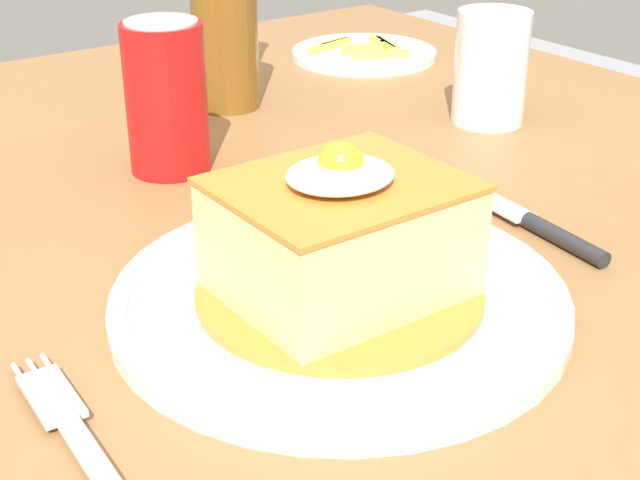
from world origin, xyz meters
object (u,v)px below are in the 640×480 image
object	(u,v)px
main_plate	(339,298)
knife	(541,227)
soda_can	(166,98)
drinking_glass	(490,75)
beer_bottle_amber	(224,6)
fork	(81,441)
side_plate_fries	(364,53)

from	to	relation	value
main_plate	knife	xyz separation A→B (m)	(0.18, 0.00, -0.00)
soda_can	drinking_glass	bearing A→B (deg)	-12.56
knife	drinking_glass	world-z (taller)	drinking_glass
main_plate	beer_bottle_amber	xyz separation A→B (m)	(0.15, 0.39, 0.09)
fork	drinking_glass	xyz separation A→B (m)	(0.51, 0.23, 0.04)
knife	soda_can	distance (m)	0.31
fork	main_plate	bearing A→B (deg)	10.52
beer_bottle_amber	knife	bearing A→B (deg)	-85.88
side_plate_fries	soda_can	bearing A→B (deg)	-152.32
main_plate	soda_can	world-z (taller)	soda_can
fork	knife	size ratio (longest dim) A/B	0.85
knife	side_plate_fries	bearing A→B (deg)	66.31
soda_can	fork	bearing A→B (deg)	-124.45
soda_can	side_plate_fries	distance (m)	0.40
main_plate	fork	bearing A→B (deg)	-169.48
main_plate	soda_can	bearing A→B (deg)	84.28
fork	beer_bottle_amber	bearing A→B (deg)	51.65
beer_bottle_amber	drinking_glass	world-z (taller)	beer_bottle_amber
drinking_glass	beer_bottle_amber	bearing A→B (deg)	133.34
fork	beer_bottle_amber	size ratio (longest dim) A/B	0.53
knife	drinking_glass	xyz separation A→B (m)	(0.15, 0.20, 0.04)
knife	beer_bottle_amber	size ratio (longest dim) A/B	0.62
soda_can	knife	bearing A→B (deg)	-60.07
soda_can	drinking_glass	size ratio (longest dim) A/B	1.18
knife	beer_bottle_amber	xyz separation A→B (m)	(-0.03, 0.39, 0.09)
fork	side_plate_fries	size ratio (longest dim) A/B	0.83
fork	side_plate_fries	distance (m)	0.74
knife	main_plate	bearing A→B (deg)	-179.58
beer_bottle_amber	side_plate_fries	bearing A→B (deg)	16.19
fork	beer_bottle_amber	xyz separation A→B (m)	(0.33, 0.42, 0.09)
knife	beer_bottle_amber	bearing A→B (deg)	94.12
main_plate	drinking_glass	xyz separation A→B (m)	(0.33, 0.20, 0.04)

